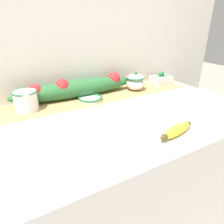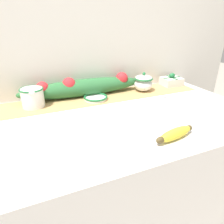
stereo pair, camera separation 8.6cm
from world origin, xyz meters
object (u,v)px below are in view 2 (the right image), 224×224
Objects in this scene: sugar_bowl at (143,83)px; gift_box at (171,81)px; cream_pitcher at (33,97)px; spoon at (163,98)px; banana at (175,134)px; small_dish at (96,98)px.

sugar_bowl is 0.25m from gift_box.
cream_pitcher is 0.78× the size of spoon.
sugar_bowl is at bearing 71.13° from banana.
banana is at bearing -74.19° from small_dish.
small_dish is 0.53m from banana.
gift_box is at bearing 11.97° from spoon.
spoon is 1.33× the size of gift_box.
small_dish is at bearing -174.23° from gift_box.
sugar_bowl is 0.33m from small_dish.
cream_pitcher reaches higher than small_dish.
cream_pitcher is at bearing -178.19° from gift_box.
small_dish is at bearing -175.04° from sugar_bowl.
cream_pitcher is at bearing 174.91° from small_dish.
gift_box is (0.43, 0.56, 0.01)m from banana.
cream_pitcher is 0.70× the size of banana.
cream_pitcher reaches higher than gift_box.
banana is (0.14, -0.51, 0.01)m from small_dish.
banana is 1.10× the size of spoon.
cream_pitcher is 0.71m from banana.
small_dish reaches higher than spoon.
sugar_bowl is 0.62× the size of banana.
cream_pitcher reaches higher than spoon.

